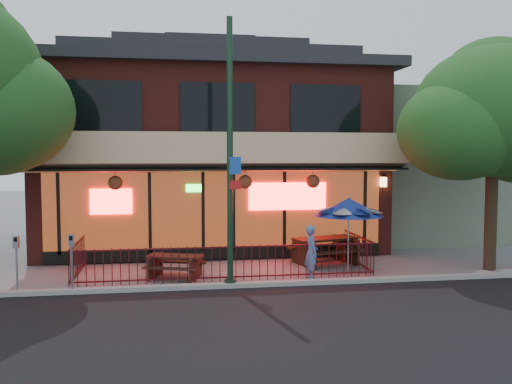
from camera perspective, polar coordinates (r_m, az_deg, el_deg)
The scene contains 14 objects.
ground at distance 14.91m, azimuth -2.88°, elevation -9.55°, with size 80.00×80.00×0.00m, color gray.
asphalt_street at distance 9.24m, azimuth 1.26°, elevation -18.20°, with size 80.00×11.00×0.00m, color black.
curb at distance 14.41m, azimuth -2.67°, elevation -9.78°, with size 80.00×0.25×0.12m, color #999993.
restaurant_building at distance 21.59m, azimuth -4.93°, elevation 5.67°, with size 12.96×9.49×8.05m.
neighbor_building at distance 24.50m, azimuth 16.51°, elevation 2.68°, with size 6.00×7.00×6.00m, color slate.
patio_fence at distance 15.27m, azimuth -3.09°, elevation -6.81°, with size 8.44×2.62×1.00m.
street_light at distance 14.10m, azimuth -2.75°, elevation 2.60°, with size 0.43×0.32×7.00m.
street_tree_right at distance 17.85m, azimuth 23.75°, elevation 8.37°, with size 4.80×4.80×7.02m.
picnic_table_left at distance 15.52m, azimuth -8.50°, elevation -7.42°, with size 1.84×1.63×0.66m.
picnic_table_right at distance 17.42m, azimuth 7.28°, elevation -5.73°, with size 2.32×2.00×0.85m.
patio_umbrella at distance 16.03m, azimuth 9.73°, elevation -1.57°, with size 2.00×2.00×2.29m.
pedestrian at distance 15.26m, azimuth 5.85°, elevation -6.33°, with size 0.56×0.37×1.52m, color #546CA8.
parking_meter_near at distance 14.37m, azimuth -18.85°, elevation -6.15°, with size 0.16×0.15×1.49m.
parking_meter_far at distance 14.65m, azimuth -23.91°, elevation -6.10°, with size 0.15×0.14×1.49m.
Camera 1 is at (-1.52, -14.42, 3.49)m, focal length 38.00 mm.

